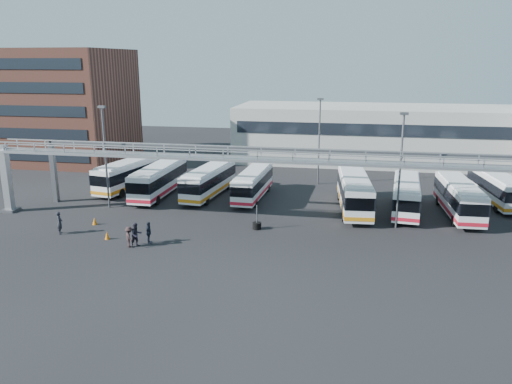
% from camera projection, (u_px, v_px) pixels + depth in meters
% --- Properties ---
extents(ground, '(140.00, 140.00, 0.00)m').
position_uv_depth(ground, '(248.00, 246.00, 39.92)').
color(ground, black).
rests_on(ground, ground).
extents(gantry, '(51.40, 5.15, 7.10)m').
position_uv_depth(gantry, '(261.00, 164.00, 44.09)').
color(gantry, '#92949A').
rests_on(gantry, ground).
extents(apartment_building, '(18.00, 15.00, 16.00)m').
position_uv_depth(apartment_building, '(62.00, 106.00, 72.60)').
color(apartment_building, brown).
rests_on(apartment_building, ground).
extents(warehouse, '(42.00, 14.00, 8.00)m').
position_uv_depth(warehouse, '(381.00, 134.00, 72.77)').
color(warehouse, '#9E9E99').
rests_on(warehouse, ground).
extents(light_pole_left, '(0.70, 0.35, 10.21)m').
position_uv_depth(light_pole_left, '(105.00, 152.00, 48.99)').
color(light_pole_left, '#4C4F54').
rests_on(light_pole_left, ground).
extents(light_pole_mid, '(0.70, 0.35, 10.21)m').
position_uv_depth(light_pole_mid, '(400.00, 165.00, 42.90)').
color(light_pole_mid, '#4C4F54').
rests_on(light_pole_mid, ground).
extents(light_pole_back, '(0.70, 0.35, 10.21)m').
position_uv_depth(light_pole_back, '(319.00, 137.00, 58.61)').
color(light_pole_back, '#4C4F54').
rests_on(light_pole_back, ground).
extents(bus_1, '(4.41, 11.39, 3.38)m').
position_uv_depth(bus_1, '(130.00, 173.00, 57.20)').
color(bus_1, silver).
rests_on(bus_1, ground).
extents(bus_2, '(2.64, 11.15, 3.38)m').
position_uv_depth(bus_2, '(159.00, 179.00, 54.43)').
color(bus_2, silver).
rests_on(bus_2, ground).
extents(bus_3, '(3.54, 10.81, 3.22)m').
position_uv_depth(bus_3, '(209.00, 180.00, 54.27)').
color(bus_3, silver).
rests_on(bus_3, ground).
extents(bus_4, '(2.70, 10.12, 3.05)m').
position_uv_depth(bus_4, '(253.00, 183.00, 53.38)').
color(bus_4, silver).
rests_on(bus_4, ground).
extents(bus_6, '(3.67, 11.76, 3.52)m').
position_uv_depth(bus_6, '(354.00, 191.00, 49.06)').
color(bus_6, silver).
rests_on(bus_6, ground).
extents(bus_7, '(3.39, 10.70, 3.20)m').
position_uv_depth(bus_7, '(406.00, 195.00, 48.55)').
color(bus_7, silver).
rests_on(bus_7, ground).
extents(bus_8, '(2.99, 10.92, 3.29)m').
position_uv_depth(bus_8, '(459.00, 197.00, 47.45)').
color(bus_8, silver).
rests_on(bus_8, ground).
extents(bus_9, '(3.66, 10.71, 3.19)m').
position_uv_depth(bus_9, '(496.00, 187.00, 51.41)').
color(bus_9, silver).
rests_on(bus_9, ground).
extents(pedestrian_a, '(0.71, 0.85, 1.98)m').
position_uv_depth(pedestrian_a, '(60.00, 223.00, 42.58)').
color(pedestrian_a, black).
rests_on(pedestrian_a, ground).
extents(pedestrian_b, '(1.17, 1.21, 1.96)m').
position_uv_depth(pedestrian_b, '(136.00, 235.00, 39.69)').
color(pedestrian_b, '#241F2B').
rests_on(pedestrian_b, ground).
extents(pedestrian_c, '(1.19, 1.22, 1.68)m').
position_uv_depth(pedestrian_c, '(129.00, 237.00, 39.59)').
color(pedestrian_c, '#2E1E1F').
rests_on(pedestrian_c, ground).
extents(pedestrian_d, '(0.61, 1.11, 1.80)m').
position_uv_depth(pedestrian_d, '(149.00, 233.00, 40.39)').
color(pedestrian_d, black).
rests_on(pedestrian_d, ground).
extents(cone_left, '(0.54, 0.54, 0.65)m').
position_uv_depth(cone_left, '(107.00, 235.00, 41.44)').
color(cone_left, '#CF660B').
rests_on(cone_left, ground).
extents(cone_right, '(0.51, 0.51, 0.67)m').
position_uv_depth(cone_right, '(95.00, 221.00, 45.15)').
color(cone_right, '#CF660B').
rests_on(cone_right, ground).
extents(tire_stack, '(0.77, 0.77, 2.19)m').
position_uv_depth(tire_stack, '(257.00, 225.00, 43.93)').
color(tire_stack, black).
rests_on(tire_stack, ground).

